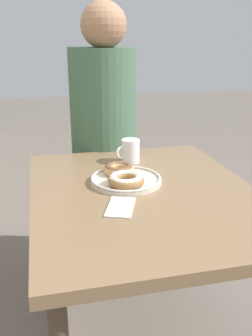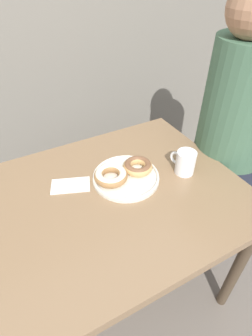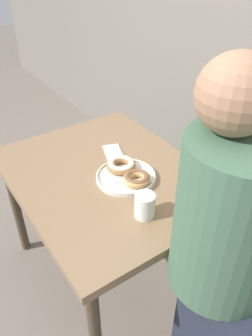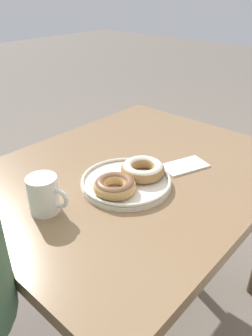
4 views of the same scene
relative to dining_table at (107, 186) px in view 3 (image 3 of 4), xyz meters
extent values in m
plane|color=#70665B|center=(0.00, -0.20, -0.64)|extent=(14.00, 14.00, 0.00)
cube|color=#846647|center=(0.00, 0.00, 0.06)|extent=(1.04, 0.83, 0.04)
cylinder|color=#473828|center=(-0.46, -0.35, -0.30)|extent=(0.05, 0.05, 0.68)
cylinder|color=#473828|center=(0.46, -0.35, -0.30)|extent=(0.05, 0.05, 0.68)
cylinder|color=#473828|center=(-0.46, 0.35, -0.30)|extent=(0.05, 0.05, 0.68)
cylinder|color=#473828|center=(0.46, 0.35, -0.30)|extent=(0.05, 0.05, 0.68)
cylinder|color=silver|center=(0.09, 0.05, 0.09)|extent=(0.28, 0.28, 0.01)
torus|color=silver|center=(0.09, 0.05, 0.10)|extent=(0.27, 0.27, 0.01)
torus|color=tan|center=(0.16, 0.06, 0.11)|extent=(0.14, 0.14, 0.04)
torus|color=brown|center=(0.16, 0.06, 0.12)|extent=(0.13, 0.13, 0.03)
torus|color=#9E7042|center=(0.03, 0.06, 0.11)|extent=(0.19, 0.19, 0.04)
torus|color=silver|center=(0.03, 0.06, 0.12)|extent=(0.18, 0.18, 0.03)
cylinder|color=white|center=(0.33, -0.03, 0.13)|extent=(0.08, 0.08, 0.10)
cylinder|color=#382114|center=(0.33, -0.03, 0.18)|extent=(0.07, 0.07, 0.00)
torus|color=white|center=(0.32, 0.01, 0.13)|extent=(0.03, 0.06, 0.06)
cylinder|color=#42664C|center=(0.67, 0.03, 0.29)|extent=(0.34, 0.34, 0.54)
sphere|color=#A37556|center=(0.60, 0.03, 0.67)|extent=(0.22, 0.22, 0.22)
cube|color=white|center=(-0.13, 0.12, 0.08)|extent=(0.17, 0.13, 0.01)
camera|label=1|loc=(-1.23, 0.36, 0.63)|focal=40.00mm
camera|label=2|loc=(-0.30, -0.67, 0.81)|focal=28.00mm
camera|label=3|loc=(1.08, -0.63, 0.99)|focal=35.00mm
camera|label=4|loc=(0.72, 0.61, 0.62)|focal=35.00mm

